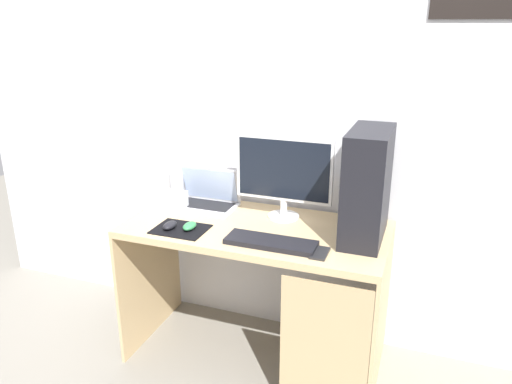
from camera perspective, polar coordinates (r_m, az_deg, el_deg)
ground_plane at (r=2.83m, az=0.00°, el=-18.41°), size 8.00×8.00×0.00m
wall_back at (r=2.61m, az=2.79°, el=9.80°), size 4.00×0.05×2.60m
desk at (r=2.49m, az=0.27°, el=-7.66°), size 1.31×0.63×0.77m
pc_tower at (r=2.28m, az=12.90°, el=0.79°), size 0.18×0.41×0.52m
monitor at (r=2.46m, az=3.27°, el=2.04°), size 0.50×0.16×0.43m
laptop at (r=2.70m, az=-5.84°, el=-0.79°), size 0.34×0.23×0.21m
speaker at (r=2.80m, az=-9.25°, el=0.64°), size 0.08×0.08×0.16m
projector at (r=2.67m, az=-10.51°, el=-1.07°), size 0.20×0.14×0.10m
keyboard at (r=2.24m, az=1.76°, el=-5.92°), size 0.42×0.14×0.02m
mousepad at (r=2.42m, az=-8.81°, el=-4.32°), size 0.26×0.20×0.00m
mouse_left at (r=2.40m, az=-7.78°, el=-3.96°), size 0.06×0.10×0.03m
mouse_right at (r=2.43m, az=-10.04°, el=-3.85°), size 0.06×0.10×0.03m
cell_phone at (r=2.17m, az=7.49°, el=-7.10°), size 0.07×0.13×0.01m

